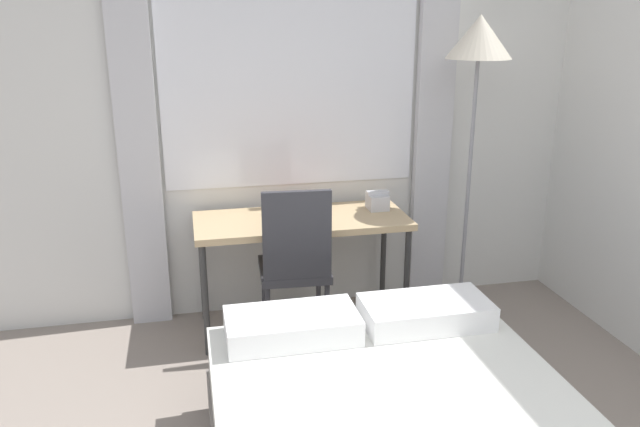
# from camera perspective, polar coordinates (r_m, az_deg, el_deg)

# --- Properties ---
(wall_back_with_window) EXTENTS (4.61, 0.13, 2.70)m
(wall_back_with_window) POSITION_cam_1_polar(r_m,az_deg,el_deg) (3.94, -2.19, 9.96)
(wall_back_with_window) COLOR silver
(wall_back_with_window) RESTS_ON ground_plane
(desk) EXTENTS (1.28, 0.54, 0.72)m
(desk) POSITION_cam_1_polar(r_m,az_deg,el_deg) (3.77, -1.69, -1.27)
(desk) COLOR tan
(desk) RESTS_ON ground_plane
(desk_chair) EXTENTS (0.43, 0.43, 0.99)m
(desk_chair) POSITION_cam_1_polar(r_m,az_deg,el_deg) (3.58, -2.27, -4.23)
(desk_chair) COLOR #333338
(desk_chair) RESTS_ON ground_plane
(standing_lamp) EXTENTS (0.38, 0.38, 1.89)m
(standing_lamp) POSITION_cam_1_polar(r_m,az_deg,el_deg) (3.84, 14.22, 13.15)
(standing_lamp) COLOR #4C4C51
(standing_lamp) RESTS_ON ground_plane
(telephone) EXTENTS (0.14, 0.14, 0.12)m
(telephone) POSITION_cam_1_polar(r_m,az_deg,el_deg) (3.91, 5.27, 1.15)
(telephone) COLOR silver
(telephone) RESTS_ON desk
(book) EXTENTS (0.30, 0.24, 0.02)m
(book) POSITION_cam_1_polar(r_m,az_deg,el_deg) (3.76, -1.94, -0.12)
(book) COLOR maroon
(book) RESTS_ON desk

